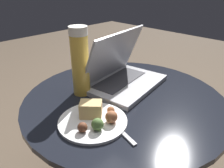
% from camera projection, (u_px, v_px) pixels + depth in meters
% --- Properties ---
extents(table, '(0.74, 0.74, 0.48)m').
position_uv_depth(table, '(124.00, 122.00, 0.86)').
color(table, '#9E9EA3').
rests_on(table, ground_plane).
extents(laptop, '(0.35, 0.26, 0.22)m').
position_uv_depth(laptop, '(122.00, 74.00, 0.89)').
color(laptop, '#B2B2B7').
rests_on(laptop, table).
extents(beer_glass, '(0.07, 0.07, 0.25)m').
position_uv_depth(beer_glass, '(80.00, 62.00, 0.79)').
color(beer_glass, gold).
rests_on(beer_glass, table).
extents(snack_plate, '(0.21, 0.21, 0.06)m').
position_uv_depth(snack_plate, '(94.00, 118.00, 0.66)').
color(snack_plate, white).
rests_on(snack_plate, table).
extents(fork, '(0.06, 0.20, 0.01)m').
position_uv_depth(fork, '(113.00, 123.00, 0.66)').
color(fork, '#B2B2B7').
rests_on(fork, table).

